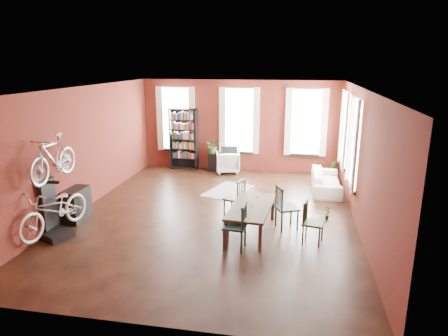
% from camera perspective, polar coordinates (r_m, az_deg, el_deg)
% --- Properties ---
extents(room, '(9.00, 9.04, 3.22)m').
position_cam_1_polar(room, '(10.27, 0.53, 5.59)').
color(room, black).
rests_on(room, ground).
extents(dining_table, '(1.03, 1.98, 0.65)m').
position_cam_1_polar(dining_table, '(9.22, 3.92, -7.29)').
color(dining_table, '#473A2B').
rests_on(dining_table, ground).
extents(dining_chair_a, '(0.50, 0.50, 1.00)m').
position_cam_1_polar(dining_chair_a, '(8.39, 1.52, -8.32)').
color(dining_chair_a, '#1B3C3B').
rests_on(dining_chair_a, ground).
extents(dining_chair_b, '(0.59, 0.59, 0.99)m').
position_cam_1_polar(dining_chair_b, '(10.06, 1.49, -4.30)').
color(dining_chair_b, black).
rests_on(dining_chair_b, ground).
extents(dining_chair_c, '(0.51, 0.51, 0.93)m').
position_cam_1_polar(dining_chair_c, '(8.85, 12.62, -7.66)').
color(dining_chair_c, black).
rests_on(dining_chair_c, ground).
extents(dining_chair_d, '(0.63, 0.63, 1.04)m').
position_cam_1_polar(dining_chair_d, '(9.45, 8.98, -5.62)').
color(dining_chair_d, '#193736').
rests_on(dining_chair_d, ground).
extents(bookshelf, '(1.00, 0.32, 2.20)m').
position_cam_1_polar(bookshelf, '(14.49, -5.78, 4.15)').
color(bookshelf, black).
rests_on(bookshelf, ground).
extents(white_armchair, '(0.95, 0.91, 0.82)m').
position_cam_1_polar(white_armchair, '(14.08, 0.54, 1.02)').
color(white_armchair, silver).
rests_on(white_armchair, ground).
extents(cream_sofa, '(0.61, 2.08, 0.81)m').
position_cam_1_polar(cream_sofa, '(12.48, 14.43, -1.32)').
color(cream_sofa, beige).
rests_on(cream_sofa, ground).
extents(striped_rug, '(1.49, 1.89, 0.01)m').
position_cam_1_polar(striped_rug, '(12.15, 0.60, -3.25)').
color(striped_rug, black).
rests_on(striped_rug, ground).
extents(bike_trainer, '(0.72, 0.72, 0.16)m').
position_cam_1_polar(bike_trainer, '(9.75, -22.82, -8.78)').
color(bike_trainer, black).
rests_on(bike_trainer, ground).
extents(bike_wall_rack, '(0.16, 0.60, 1.30)m').
position_cam_1_polar(bike_wall_rack, '(9.81, -23.71, -5.17)').
color(bike_wall_rack, black).
rests_on(bike_wall_rack, ground).
extents(console_table, '(0.40, 0.80, 0.80)m').
position_cam_1_polar(console_table, '(10.54, -20.34, -4.90)').
color(console_table, black).
rests_on(console_table, ground).
extents(plant_stand, '(0.32, 0.32, 0.62)m').
position_cam_1_polar(plant_stand, '(14.29, -1.62, 0.83)').
color(plant_stand, black).
rests_on(plant_stand, ground).
extents(plant_by_sofa, '(0.41, 0.65, 0.27)m').
position_cam_1_polar(plant_by_sofa, '(13.89, 15.04, -0.88)').
color(plant_by_sofa, '#2F6026').
rests_on(plant_by_sofa, ground).
extents(plant_small, '(0.22, 0.38, 0.13)m').
position_cam_1_polar(plant_small, '(10.37, 14.45, -6.71)').
color(plant_small, '#2D5221').
rests_on(plant_small, ground).
extents(bicycle_floor, '(0.87, 1.15, 1.97)m').
position_cam_1_polar(bicycle_floor, '(9.40, -23.34, -2.78)').
color(bicycle_floor, beige).
rests_on(bicycle_floor, bike_trainer).
extents(bicycle_hung, '(0.47, 1.00, 1.66)m').
position_cam_1_polar(bicycle_hung, '(9.29, -23.39, 3.31)').
color(bicycle_hung, '#A5A8AD').
rests_on(bicycle_hung, bike_wall_rack).
extents(plant_on_stand, '(0.57, 0.62, 0.43)m').
position_cam_1_polar(plant_on_stand, '(14.20, -1.60, 2.93)').
color(plant_on_stand, '#2D5823').
rests_on(plant_on_stand, plant_stand).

